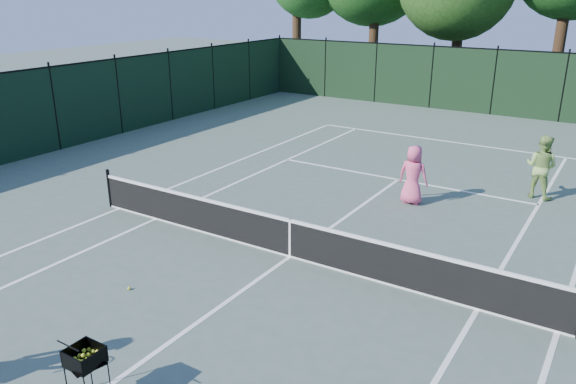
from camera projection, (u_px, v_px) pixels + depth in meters
The scene contains 14 objects.
ground at pixel (290, 257), 12.49m from camera, with size 90.00×90.00×0.00m, color #4B5B52.
sideline_doubles_left at pixel (119, 208), 15.25m from camera, with size 0.10×23.77×0.01m, color white.
sideline_doubles_right at pixel (557, 332), 9.73m from camera, with size 0.10×23.77×0.01m, color white.
sideline_singles_left at pixel (156, 219), 14.56m from camera, with size 0.10×23.77×0.01m, color white.
sideline_singles_right at pixel (477, 310), 10.42m from camera, with size 0.10×23.77×0.01m, color white.
baseline_far at pixel (451, 142), 21.94m from camera, with size 10.97×0.10×0.01m, color white.
service_line_far at pixel (398, 180), 17.58m from camera, with size 8.23×0.10×0.01m, color white.
center_service_line at pixel (290, 257), 12.49m from camera, with size 0.10×12.80×0.01m, color white.
tennis_net at pixel (290, 237), 12.33m from camera, with size 11.69×0.09×1.06m.
fence_far at pixel (494, 83), 26.30m from camera, with size 24.00×0.05×3.00m, color black.
player_pink at pixel (413, 175), 15.38m from camera, with size 0.81×0.53×1.65m.
player_green at pixel (541, 167), 15.80m from camera, with size 1.02×0.88×1.82m.
ball_hopper at pixel (85, 357), 7.90m from camera, with size 0.55×0.55×0.87m.
loose_ball_midcourt at pixel (129, 288), 11.11m from camera, with size 0.07×0.07×0.07m, color #CBD52B.
Camera 1 is at (5.98, -9.54, 5.60)m, focal length 35.00 mm.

